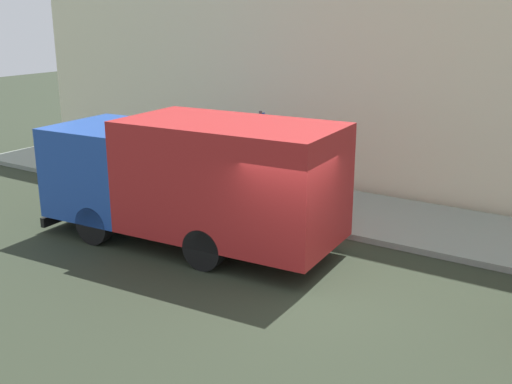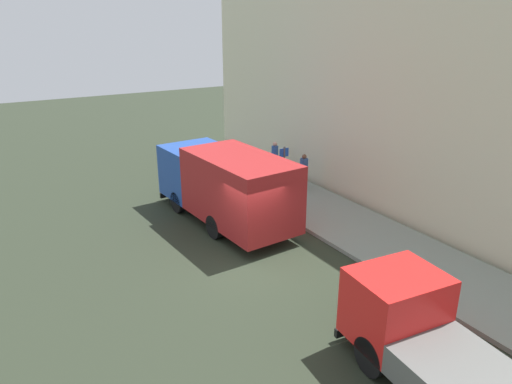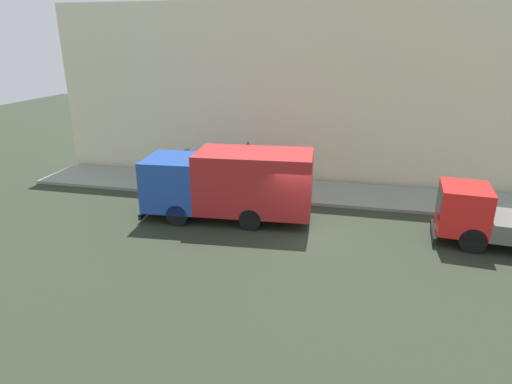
# 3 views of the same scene
# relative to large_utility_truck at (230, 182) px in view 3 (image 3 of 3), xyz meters

# --- Properties ---
(ground) EXTENTS (80.00, 80.00, 0.00)m
(ground) POSITION_rel_large_utility_truck_xyz_m (-0.75, -3.37, -1.65)
(ground) COLOR #283022
(sidewalk) EXTENTS (3.47, 30.00, 0.15)m
(sidewalk) POSITION_rel_large_utility_truck_xyz_m (3.99, -3.37, -1.58)
(sidewalk) COLOR gray
(sidewalk) RESTS_ON ground
(building_facade) EXTENTS (0.50, 30.00, 9.33)m
(building_facade) POSITION_rel_large_utility_truck_xyz_m (6.22, -3.37, 3.01)
(building_facade) COLOR beige
(building_facade) RESTS_ON ground
(large_utility_truck) EXTENTS (3.02, 7.39, 3.01)m
(large_utility_truck) POSITION_rel_large_utility_truck_xyz_m (0.00, 0.00, 0.00)
(large_utility_truck) COLOR #1E449F
(large_utility_truck) RESTS_ON ground
(small_flatbed_truck) EXTENTS (2.61, 5.74, 2.22)m
(small_flatbed_truck) POSITION_rel_large_utility_truck_xyz_m (-0.36, -10.53, -0.59)
(small_flatbed_truck) COLOR red
(small_flatbed_truck) RESTS_ON ground
(pedestrian_walking) EXTENTS (0.55, 0.55, 1.71)m
(pedestrian_walking) POSITION_rel_large_utility_truck_xyz_m (4.83, 1.28, -0.61)
(pedestrian_walking) COLOR brown
(pedestrian_walking) RESTS_ON sidewalk
(pedestrian_standing) EXTENTS (0.38, 0.38, 1.74)m
(pedestrian_standing) POSITION_rel_large_utility_truck_xyz_m (4.88, 3.87, -0.58)
(pedestrian_standing) COLOR black
(pedestrian_standing) RESTS_ON sidewalk
(traffic_cone_orange) EXTENTS (0.51, 0.51, 0.73)m
(traffic_cone_orange) POSITION_rel_large_utility_truck_xyz_m (2.90, 4.74, -1.14)
(traffic_cone_orange) COLOR orange
(traffic_cone_orange) RESTS_ON sidewalk
(street_sign_post) EXTENTS (0.44, 0.08, 2.67)m
(street_sign_post) POSITION_rel_large_utility_truck_xyz_m (2.72, -0.13, 0.07)
(street_sign_post) COLOR #4C5156
(street_sign_post) RESTS_ON sidewalk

